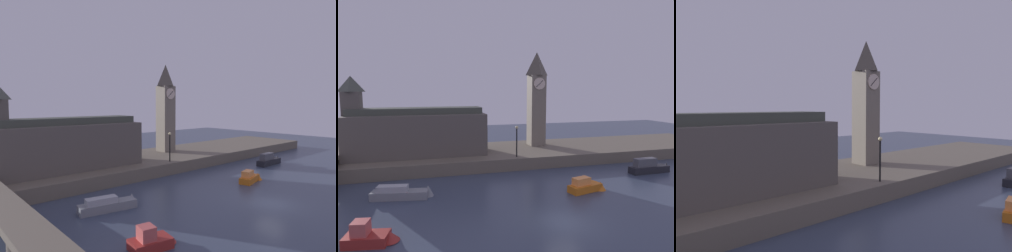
% 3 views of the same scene
% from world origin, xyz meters
% --- Properties ---
extents(far_embankment, '(70.00, 12.00, 1.50)m').
position_xyz_m(far_embankment, '(0.00, 20.00, 0.75)').
color(far_embankment, '#6B6051').
rests_on(far_embankment, ground).
extents(clock_tower, '(2.44, 2.48, 13.68)m').
position_xyz_m(clock_tower, '(6.28, 21.92, 8.60)').
color(clock_tower, slate).
rests_on(clock_tower, far_embankment).
extents(parliament_hall, '(16.92, 5.71, 9.87)m').
position_xyz_m(parliament_hall, '(-11.16, 19.64, 4.50)').
color(parliament_hall, '#5B544C').
rests_on(parliament_hall, far_embankment).
extents(streetlamp, '(0.36, 0.36, 3.86)m').
position_xyz_m(streetlamp, '(1.08, 15.08, 3.91)').
color(streetlamp, black).
rests_on(streetlamp, far_embankment).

